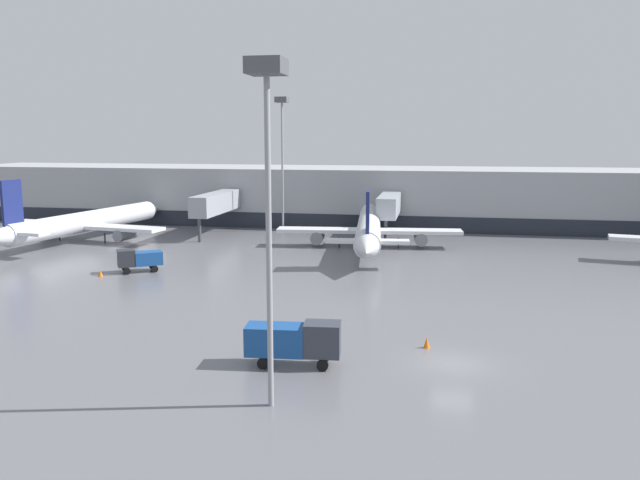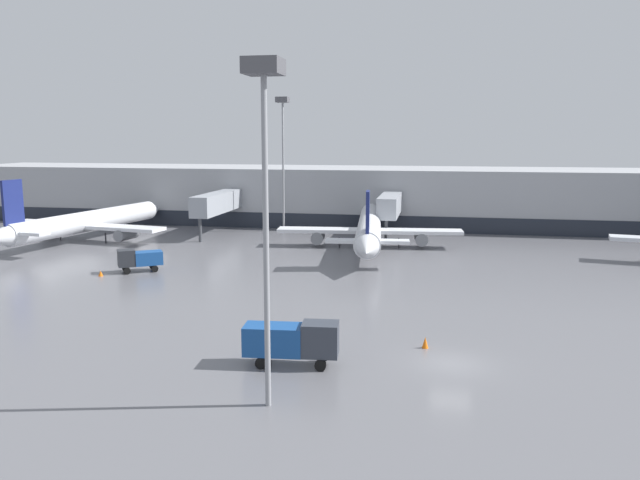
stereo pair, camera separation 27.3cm
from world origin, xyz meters
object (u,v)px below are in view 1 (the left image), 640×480
object	(u,v)px
apron_light_mast_1	(282,127)
parked_jet_1	(84,222)
service_truck_0	(294,340)
traffic_cone_1	(427,342)
service_truck_1	(139,259)
apron_light_mast_2	(267,135)
parked_jet_2	(369,227)
traffic_cone_0	(101,274)

from	to	relation	value
apron_light_mast_1	parked_jet_1	bearing A→B (deg)	-149.54
parked_jet_1	service_truck_0	world-z (taller)	parked_jet_1
traffic_cone_1	apron_light_mast_1	bearing A→B (deg)	114.19
service_truck_1	apron_light_mast_2	xyz separation A→B (m)	(21.97, -29.13, 12.60)
parked_jet_2	traffic_cone_0	bearing A→B (deg)	125.97
parked_jet_1	apron_light_mast_1	world-z (taller)	apron_light_mast_1
traffic_cone_0	service_truck_0	bearing A→B (deg)	-39.67
apron_light_mast_2	traffic_cone_1	bearing A→B (deg)	53.50
parked_jet_1	apron_light_mast_2	bearing A→B (deg)	-130.78
parked_jet_2	apron_light_mast_2	world-z (taller)	apron_light_mast_2
traffic_cone_0	traffic_cone_1	xyz separation A→B (m)	(32.79, -15.83, 0.10)
parked_jet_2	traffic_cone_0	xyz separation A→B (m)	(-24.80, -21.88, -2.32)
service_truck_1	traffic_cone_1	world-z (taller)	service_truck_1
service_truck_1	parked_jet_1	bearing A→B (deg)	-78.76
parked_jet_1	service_truck_0	distance (m)	55.14
apron_light_mast_1	apron_light_mast_2	bearing A→B (deg)	-76.63
parked_jet_2	service_truck_0	xyz separation A→B (m)	(-0.01, -42.44, -0.98)
service_truck_0	traffic_cone_0	size ratio (longest dim) A/B	10.50
service_truck_1	parked_jet_2	bearing A→B (deg)	-171.85
traffic_cone_1	apron_light_mast_2	xyz separation A→B (m)	(-7.88, -10.65, 13.63)
parked_jet_1	apron_light_mast_1	size ratio (longest dim) A/B	1.75
service_truck_1	service_truck_0	bearing A→B (deg)	100.08
parked_jet_1	service_truck_1	bearing A→B (deg)	-126.26
parked_jet_2	traffic_cone_1	xyz separation A→B (m)	(7.99, -37.71, -2.22)
parked_jet_2	apron_light_mast_1	xyz separation A→B (m)	(-14.12, 11.50, 12.73)
traffic_cone_1	service_truck_0	bearing A→B (deg)	-149.40
service_truck_0	traffic_cone_0	xyz separation A→B (m)	(-24.79, 20.56, -1.34)
service_truck_0	service_truck_1	distance (m)	31.88
service_truck_1	traffic_cone_1	bearing A→B (deg)	115.05
traffic_cone_1	apron_light_mast_1	size ratio (longest dim) A/B	0.04
service_truck_0	traffic_cone_0	world-z (taller)	service_truck_0
apron_light_mast_1	traffic_cone_1	bearing A→B (deg)	-65.81
parked_jet_1	service_truck_1	distance (m)	23.29
apron_light_mast_2	parked_jet_2	bearing A→B (deg)	90.13
traffic_cone_0	traffic_cone_1	world-z (taller)	traffic_cone_1
parked_jet_1	traffic_cone_0	size ratio (longest dim) A/B	60.53
service_truck_0	service_truck_1	size ratio (longest dim) A/B	1.28
parked_jet_1	parked_jet_2	xyz separation A→B (m)	(38.14, 2.63, 0.03)
parked_jet_1	service_truck_1	size ratio (longest dim) A/B	7.36
parked_jet_2	traffic_cone_0	world-z (taller)	parked_jet_2
parked_jet_2	service_truck_1	bearing A→B (deg)	125.89
parked_jet_2	parked_jet_1	bearing A→B (deg)	88.49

